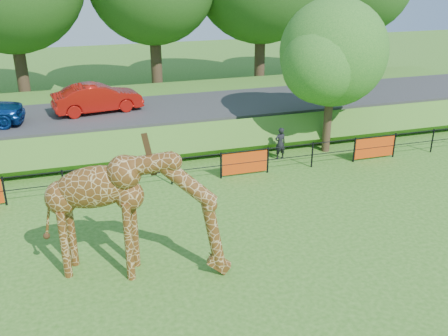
{
  "coord_description": "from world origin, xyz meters",
  "views": [
    {
      "loc": [
        -3.34,
        -9.52,
        8.02
      ],
      "look_at": [
        0.99,
        4.37,
        2.0
      ],
      "focal_mm": 40.0,
      "sensor_mm": 36.0,
      "label": 1
    }
  ],
  "objects_px": {
    "car_red": "(97,98)",
    "visitor": "(280,143)",
    "giraffe": "(135,214)",
    "tree_east": "(335,57)"
  },
  "relations": [
    {
      "from": "car_red",
      "to": "visitor",
      "type": "relative_size",
      "value": 2.88
    },
    {
      "from": "giraffe",
      "to": "car_red",
      "type": "relative_size",
      "value": 1.23
    },
    {
      "from": "car_red",
      "to": "visitor",
      "type": "height_order",
      "value": "car_red"
    },
    {
      "from": "car_red",
      "to": "visitor",
      "type": "xyz_separation_m",
      "value": [
        7.3,
        -4.88,
        -1.38
      ]
    },
    {
      "from": "visitor",
      "to": "car_red",
      "type": "bearing_deg",
      "value": -40.08
    },
    {
      "from": "car_red",
      "to": "tree_east",
      "type": "bearing_deg",
      "value": -124.17
    },
    {
      "from": "giraffe",
      "to": "tree_east",
      "type": "bearing_deg",
      "value": 56.23
    },
    {
      "from": "giraffe",
      "to": "car_red",
      "type": "height_order",
      "value": "giraffe"
    },
    {
      "from": "visitor",
      "to": "tree_east",
      "type": "xyz_separation_m",
      "value": [
        2.5,
        0.33,
        3.57
      ]
    },
    {
      "from": "giraffe",
      "to": "tree_east",
      "type": "height_order",
      "value": "tree_east"
    }
  ]
}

